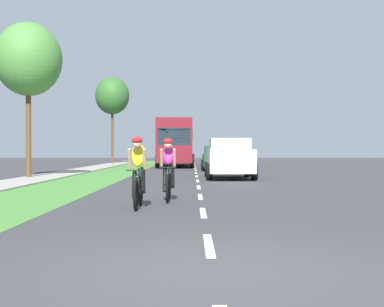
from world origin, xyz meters
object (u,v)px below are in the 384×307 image
Objects in this scene: cyclist_lead at (139,172)px; suv_white at (231,157)px; street_tree_near at (30,60)px; cyclist_trailing at (170,169)px; sedan_dark_green at (218,158)px; bus_maroon at (178,141)px; street_tree_far at (114,96)px.

suv_white reaches higher than cyclist_lead.
suv_white is 10.17m from street_tree_near.
cyclist_trailing is (0.60, 1.65, 0.00)m from cyclist_lead.
bus_maroon reaches higher than sedan_dark_green.
cyclist_lead is 0.24× the size of street_tree_near.
cyclist_trailing is 13.74m from street_tree_near.
cyclist_trailing is at bearing -102.09° from suv_white.
street_tree_near is at bearing -134.69° from sedan_dark_green.
cyclist_trailing is 0.24× the size of street_tree_near.
bus_maroon is (-0.03, 30.05, 1.17)m from cyclist_lead.
sedan_dark_green is 13.66m from street_tree_near.
suv_white is at bearing -2.40° from street_tree_near.
sedan_dark_green is (-0.10, 9.52, -0.18)m from suv_white.
suv_white is 9.53m from sedan_dark_green.
bus_maroon is at bearing 90.05° from cyclist_lead.
cyclist_trailing is at bearing 70.11° from cyclist_lead.
bus_maroon is at bearing 99.24° from suv_white.
cyclist_trailing is 0.40× the size of sedan_dark_green.
street_tree_near reaches higher than cyclist_lead.
cyclist_lead is 0.22× the size of street_tree_far.
suv_white is (2.27, 10.60, 0.14)m from cyclist_trailing.
suv_white is at bearing -89.41° from sedan_dark_green.
street_tree_far reaches higher than cyclist_lead.
street_tree_near reaches higher than sedan_dark_green.
street_tree_far is at bearing 99.31° from cyclist_lead.
cyclist_lead is at bearing -109.89° from cyclist_trailing.
street_tree_far is (-6.09, 37.15, 5.37)m from cyclist_lead.
street_tree_far is (-6.06, 7.10, 4.20)m from bus_maroon.
street_tree_far is at bearing 130.48° from bus_maroon.
cyclist_lead is 12.58m from suv_white.
cyclist_trailing is 0.22× the size of street_tree_far.
cyclist_lead is at bearing -103.17° from suv_white.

